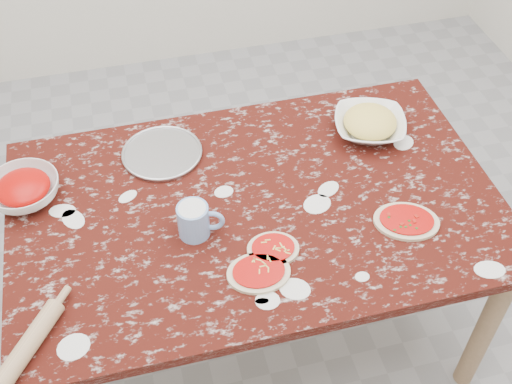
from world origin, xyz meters
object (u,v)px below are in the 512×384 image
object	(u,v)px
cheese_bowl	(369,126)
flour_mug	(195,220)
sauce_bowl	(24,190)
pizza_tray	(162,154)
rolling_pin	(29,344)
worktable	(256,219)

from	to	relation	value
cheese_bowl	flour_mug	xyz separation A→B (m)	(-0.70, -0.32, 0.03)
sauce_bowl	flour_mug	size ratio (longest dim) A/B	1.61
pizza_tray	flour_mug	world-z (taller)	flour_mug
pizza_tray	sauce_bowl	bearing A→B (deg)	-168.01
rolling_pin	flour_mug	bearing A→B (deg)	30.29
sauce_bowl	worktable	bearing A→B (deg)	-15.80
worktable	sauce_bowl	xyz separation A→B (m)	(-0.73, 0.21, 0.12)
worktable	flour_mug	distance (m)	0.27
cheese_bowl	rolling_pin	world-z (taller)	cheese_bowl
worktable	rolling_pin	size ratio (longest dim) A/B	6.02
pizza_tray	flour_mug	size ratio (longest dim) A/B	1.90
pizza_tray	sauce_bowl	world-z (taller)	sauce_bowl
cheese_bowl	rolling_pin	xyz separation A→B (m)	(-1.21, -0.61, -0.00)
worktable	flour_mug	xyz separation A→B (m)	(-0.21, -0.08, 0.14)
flour_mug	sauce_bowl	bearing A→B (deg)	150.98
rolling_pin	pizza_tray	bearing A→B (deg)	56.18
sauce_bowl	flour_mug	world-z (taller)	flour_mug
flour_mug	cheese_bowl	bearing A→B (deg)	24.51
sauce_bowl	cheese_bowl	size ratio (longest dim) A/B	0.92
pizza_tray	cheese_bowl	world-z (taller)	cheese_bowl
pizza_tray	sauce_bowl	size ratio (longest dim) A/B	1.18
worktable	rolling_pin	distance (m)	0.82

